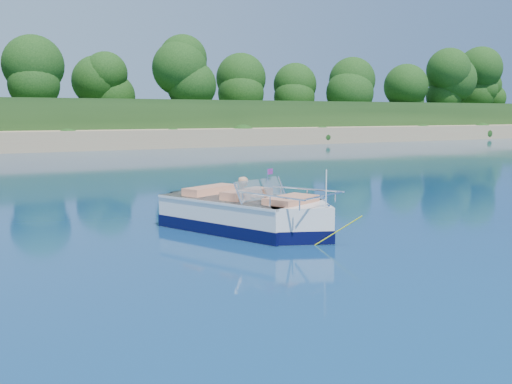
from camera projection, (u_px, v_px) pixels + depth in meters
ground at (337, 248)px, 11.86m from camera, size 160.00×160.00×0.00m
shoreline at (15, 129)px, 67.35m from camera, size 170.00×59.00×6.00m
treeline at (41, 80)px, 46.90m from camera, size 150.00×7.12×8.19m
motorboat at (251, 216)px, 13.52m from camera, size 3.26×5.07×1.81m
tow_tube at (247, 212)px, 15.72m from camera, size 1.48×1.48×0.34m
boy at (243, 215)px, 15.70m from camera, size 0.52×0.91×1.69m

